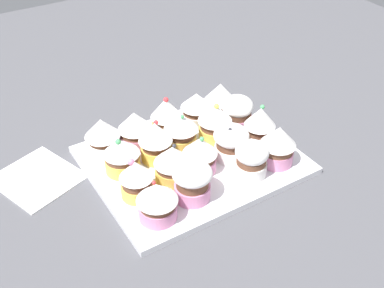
{
  "coord_description": "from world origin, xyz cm",
  "views": [
    {
      "loc": [
        35.64,
        57.24,
        55.18
      ],
      "look_at": [
        0.0,
        0.0,
        4.2
      ],
      "focal_mm": 44.76,
      "sensor_mm": 36.0,
      "label": 1
    }
  ],
  "objects": [
    {
      "name": "cupcake_15",
      "position": [
        -11.96,
        9.0,
        5.12
      ],
      "size": [
        6.33,
        6.33,
        7.54
      ],
      "color": "pink",
      "rests_on": "baking_tray"
    },
    {
      "name": "cupcake_0",
      "position": [
        -11.91,
        -8.59,
        4.99
      ],
      "size": [
        6.4,
        6.4,
        7.38
      ],
      "color": "white",
      "rests_on": "baking_tray"
    },
    {
      "name": "ground_plane",
      "position": [
        0.0,
        0.0,
        -1.5
      ],
      "size": [
        180.0,
        180.0,
        3.0
      ],
      "primitive_type": "cube",
      "color": "#4C4C51"
    },
    {
      "name": "cupcake_9",
      "position": [
        12.06,
        -3.33,
        4.51
      ],
      "size": [
        6.3,
        6.3,
        6.82
      ],
      "color": "#EFC651",
      "rests_on": "baking_tray"
    },
    {
      "name": "cupcake_4",
      "position": [
        12.68,
        -10.02,
        4.89
      ],
      "size": [
        6.41,
        6.41,
        7.04
      ],
      "color": "white",
      "rests_on": "baking_tray"
    },
    {
      "name": "cupcake_13",
      "position": [
        5.92,
        3.52,
        4.79
      ],
      "size": [
        6.43,
        6.43,
        7.27
      ],
      "color": "#EFC651",
      "rests_on": "baking_tray"
    },
    {
      "name": "cupcake_18",
      "position": [
        12.32,
        9.8,
        4.72
      ],
      "size": [
        6.47,
        6.47,
        6.97
      ],
      "color": "pink",
      "rests_on": "baking_tray"
    },
    {
      "name": "cupcake_8",
      "position": [
        5.6,
        -3.11,
        5.3
      ],
      "size": [
        6.05,
        6.05,
        7.99
      ],
      "color": "#EFC651",
      "rests_on": "baking_tray"
    },
    {
      "name": "cupcake_11",
      "position": [
        -5.87,
        3.55,
        4.64
      ],
      "size": [
        6.3,
        6.3,
        6.81
      ],
      "color": "white",
      "rests_on": "baking_tray"
    },
    {
      "name": "cupcake_17",
      "position": [
        5.46,
        8.85,
        4.71
      ],
      "size": [
        6.49,
        6.49,
        6.63
      ],
      "color": "pink",
      "rests_on": "baking_tray"
    },
    {
      "name": "cupcake_1",
      "position": [
        -6.53,
        -8.87,
        4.65
      ],
      "size": [
        6.17,
        6.17,
        6.73
      ],
      "color": "white",
      "rests_on": "baking_tray"
    },
    {
      "name": "cupcake_5",
      "position": [
        -12.66,
        -3.84,
        4.51
      ],
      "size": [
        6.12,
        6.12,
        6.53
      ],
      "color": "pink",
      "rests_on": "baking_tray"
    },
    {
      "name": "napkin",
      "position": [
        25.29,
        -10.41,
        0.3
      ],
      "size": [
        15.92,
        16.66,
        0.6
      ],
      "primitive_type": "cube",
      "rotation": [
        0.0,
        0.0,
        0.33
      ],
      "color": "white",
      "rests_on": "ground_plane"
    },
    {
      "name": "cupcake_16",
      "position": [
        -6.14,
        9.15,
        4.5
      ],
      "size": [
        5.77,
        5.77,
        6.49
      ],
      "color": "white",
      "rests_on": "baking_tray"
    },
    {
      "name": "cupcake_14",
      "position": [
        12.79,
        3.72,
        4.81
      ],
      "size": [
        5.53,
        5.53,
        7.4
      ],
      "color": "#EFC651",
      "rests_on": "baking_tray"
    },
    {
      "name": "cupcake_3",
      "position": [
        6.73,
        -8.87,
        4.77
      ],
      "size": [
        6.34,
        6.34,
        6.99
      ],
      "color": "pink",
      "rests_on": "baking_tray"
    },
    {
      "name": "baking_tray",
      "position": [
        0.0,
        0.0,
        0.6
      ],
      "size": [
        35.72,
        29.51,
        1.2
      ],
      "color": "silver",
      "rests_on": "ground_plane"
    },
    {
      "name": "cupcake_10",
      "position": [
        -12.99,
        2.67,
        5.13
      ],
      "size": [
        5.85,
        5.85,
        7.83
      ],
      "color": "white",
      "rests_on": "baking_tray"
    },
    {
      "name": "cupcake_6",
      "position": [
        -6.64,
        -2.62,
        5.07
      ],
      "size": [
        6.39,
        6.39,
        7.8
      ],
      "color": "#EFC651",
      "rests_on": "baking_tray"
    },
    {
      "name": "cupcake_12",
      "position": [
        0.73,
        3.71,
        4.76
      ],
      "size": [
        6.06,
        6.06,
        7.14
      ],
      "color": "pink",
      "rests_on": "baking_tray"
    },
    {
      "name": "cupcake_2",
      "position": [
        0.14,
        -9.17,
        5.11
      ],
      "size": [
        5.99,
        5.99,
        7.89
      ],
      "color": "#EFC651",
      "rests_on": "baking_tray"
    },
    {
      "name": "cupcake_7",
      "position": [
        -0.05,
        -3.81,
        4.93
      ],
      "size": [
        6.27,
        6.27,
        7.3
      ],
      "color": "#EFC651",
      "rests_on": "baking_tray"
    }
  ]
}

